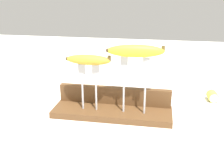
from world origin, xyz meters
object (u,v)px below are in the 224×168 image
(fork_stand_right, at_px, (135,81))
(fork_fallen_near, at_px, (23,142))
(fork_stand_left, at_px, (89,83))
(banana_raised_right, at_px, (136,51))
(banana_chunk_near, at_px, (213,96))
(banana_raised_left, at_px, (88,60))

(fork_stand_right, xyz_separation_m, fork_fallen_near, (-0.32, -0.22, -0.14))
(fork_stand_left, height_order, banana_raised_right, banana_raised_right)
(fork_stand_right, distance_m, banana_raised_right, 0.11)
(fork_stand_left, relative_size, fork_fallen_near, 0.95)
(banana_raised_right, xyz_separation_m, banana_chunk_near, (0.31, 0.21, -0.23))
(banana_chunk_near, bearing_deg, fork_fallen_near, -145.28)
(fork_stand_right, xyz_separation_m, banana_raised_left, (-0.16, 0.00, 0.07))
(fork_stand_left, relative_size, banana_chunk_near, 3.14)
(fork_stand_right, height_order, banana_chunk_near, fork_stand_right)
(banana_raised_left, height_order, fork_fallen_near, banana_raised_left)
(banana_raised_right, bearing_deg, fork_stand_right, 5.19)
(banana_raised_right, distance_m, banana_chunk_near, 0.44)
(banana_raised_right, height_order, fork_fallen_near, banana_raised_right)
(banana_raised_left, xyz_separation_m, banana_raised_right, (0.16, -0.00, 0.04))
(fork_fallen_near, relative_size, banana_chunk_near, 3.30)
(fork_stand_right, bearing_deg, banana_raised_left, 180.00)
(banana_raised_right, height_order, banana_chunk_near, banana_raised_right)
(fork_fallen_near, xyz_separation_m, banana_chunk_near, (0.63, 0.44, 0.02))
(fork_stand_left, bearing_deg, fork_stand_right, 0.00)
(fork_fallen_near, bearing_deg, banana_raised_right, 34.73)
(fork_stand_left, xyz_separation_m, banana_raised_right, (0.16, -0.00, 0.12))
(banana_raised_left, height_order, banana_raised_right, banana_raised_right)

